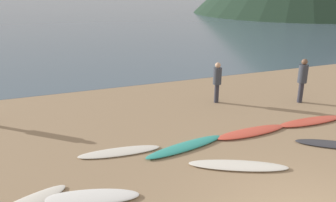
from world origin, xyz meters
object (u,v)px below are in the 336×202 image
(surfboard_1, at_px, (92,197))
(surfboard_3, at_px, (185,146))
(person_0, at_px, (303,77))
(surfboard_5, at_px, (251,132))
(person_1, at_px, (217,79))
(surfboard_4, at_px, (238,165))
(surfboard_2, at_px, (120,152))
(surfboard_6, at_px, (333,144))
(surfboard_7, at_px, (311,121))

(surfboard_1, height_order, surfboard_3, surfboard_3)
(surfboard_1, height_order, person_0, person_0)
(surfboard_1, distance_m, surfboard_5, 5.42)
(person_0, xyz_separation_m, person_1, (-3.04, 1.18, -0.08))
(surfboard_1, relative_size, surfboard_4, 0.81)
(surfboard_1, height_order, surfboard_5, same)
(person_1, bearing_deg, surfboard_5, -73.35)
(surfboard_2, relative_size, surfboard_5, 0.91)
(surfboard_3, xyz_separation_m, surfboard_6, (4.00, -1.40, -0.02))
(person_0, distance_m, person_1, 3.26)
(surfboard_2, relative_size, person_0, 1.32)
(surfboard_7, xyz_separation_m, person_0, (1.11, 1.79, 0.97))
(person_1, bearing_deg, person_0, 3.63)
(surfboard_2, distance_m, surfboard_5, 4.11)
(surfboard_2, xyz_separation_m, surfboard_5, (4.10, -0.23, 0.02))
(surfboard_3, distance_m, surfboard_7, 4.67)
(surfboard_2, distance_m, person_1, 5.37)
(surfboard_4, distance_m, surfboard_6, 3.19)
(surfboard_1, height_order, surfboard_2, surfboard_1)
(surfboard_5, distance_m, person_0, 4.02)
(surfboard_1, distance_m, surfboard_4, 3.67)
(surfboard_5, xyz_separation_m, surfboard_6, (1.69, -1.57, -0.01))
(surfboard_4, distance_m, person_1, 5.05)
(surfboard_2, height_order, person_0, person_0)
(surfboard_3, bearing_deg, surfboard_4, -72.96)
(surfboard_1, relative_size, surfboard_7, 0.81)
(surfboard_5, relative_size, surfboard_6, 1.21)
(surfboard_6, distance_m, surfboard_7, 1.71)
(surfboard_4, bearing_deg, surfboard_1, -153.05)
(surfboard_4, height_order, surfboard_7, surfboard_7)
(surfboard_5, bearing_deg, surfboard_6, -45.51)
(surfboard_5, bearing_deg, surfboard_3, -178.65)
(surfboard_2, height_order, surfboard_6, surfboard_6)
(surfboard_2, xyz_separation_m, person_1, (4.53, 2.74, 0.90))
(surfboard_5, relative_size, surfboard_7, 0.98)
(surfboard_6, xyz_separation_m, person_1, (-1.26, 4.54, 0.90))
(person_1, bearing_deg, surfboard_6, -49.64)
(surfboard_4, bearing_deg, surfboard_6, 27.66)
(surfboard_2, height_order, surfboard_7, surfboard_7)
(surfboard_1, relative_size, surfboard_5, 0.82)
(surfboard_1, distance_m, person_1, 7.29)
(surfboard_1, height_order, surfboard_6, surfboard_1)
(surfboard_5, relative_size, person_1, 1.57)
(surfboard_2, relative_size, surfboard_7, 0.89)
(surfboard_1, height_order, surfboard_4, surfboard_1)
(surfboard_1, height_order, person_1, person_1)
(surfboard_7, xyz_separation_m, person_1, (-1.93, 2.96, 0.89))
(surfboard_5, height_order, surfboard_6, surfboard_5)
(surfboard_7, relative_size, person_0, 1.47)
(surfboard_1, xyz_separation_m, surfboard_7, (7.52, 1.63, -0.00))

